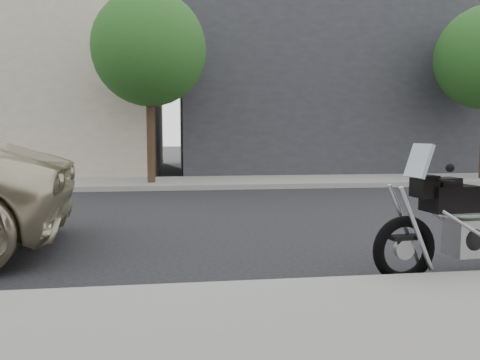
# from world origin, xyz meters

# --- Properties ---
(ground) EXTENTS (120.00, 120.00, 0.00)m
(ground) POSITION_xyz_m (0.00, 0.00, 0.00)
(ground) COLOR black
(ground) RESTS_ON ground
(far_sidewalk) EXTENTS (44.00, 3.00, 0.15)m
(far_sidewalk) POSITION_xyz_m (0.00, -6.50, 0.07)
(far_sidewalk) COLOR gray
(far_sidewalk) RESTS_ON ground
(far_building_dark) EXTENTS (16.00, 11.00, 7.00)m
(far_building_dark) POSITION_xyz_m (-7.00, -13.50, 3.50)
(far_building_dark) COLOR #28282D
(far_building_dark) RESTS_ON ground
(street_tree_mid) EXTENTS (3.40, 3.40, 5.70)m
(street_tree_mid) POSITION_xyz_m (2.00, -6.00, 4.14)
(street_tree_mid) COLOR #3D291B
(street_tree_mid) RESTS_ON far_sidewalk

